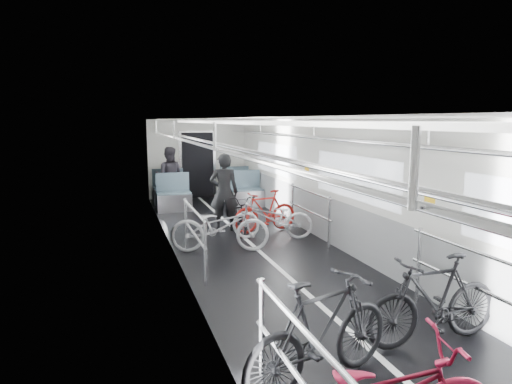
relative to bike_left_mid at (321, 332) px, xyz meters
The scene contains 9 objects.
car_shell 5.36m from the bike_left_mid, 81.53° to the left, with size 3.02×14.01×2.41m.
bike_left_mid is the anchor object (origin of this frame).
bike_left_far 4.45m from the bike_left_mid, 88.69° to the left, with size 0.62×1.79×0.94m, color #AEAEB3.
bike_right_near 1.54m from the bike_left_mid, 14.02° to the left, with size 0.46×1.63×0.98m, color black.
bike_right_mid 5.19m from the bike_left_mid, 75.33° to the left, with size 0.56×1.62×0.85m, color #BCBDC2.
bike_right_far 5.78m from the bike_left_mid, 76.36° to the left, with size 0.42×1.49×0.90m, color red.
bike_aisle 5.98m from the bike_left_mid, 81.85° to the left, with size 0.53×1.53×0.81m, color black.
person_standing 6.05m from the bike_left_mid, 84.71° to the left, with size 0.61×0.40×1.68m, color black.
person_seated 9.50m from the bike_left_mid, 91.25° to the left, with size 0.80×0.62×1.64m, color #322E37.
Camera 1 is at (-2.48, -6.95, 2.38)m, focal length 32.00 mm.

